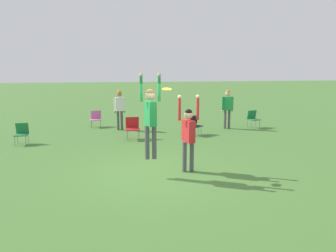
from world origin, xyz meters
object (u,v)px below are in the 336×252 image
Objects in this scene: camping_chair_0 at (133,126)px; camping_chair_4 at (253,118)px; person_defending at (188,131)px; camping_chair_2 at (22,132)px; frisbee at (167,89)px; person_spectator_near at (228,105)px; person_jumping at (150,114)px; camping_chair_3 at (194,124)px; camping_chair_1 at (96,118)px; person_spectator_far at (120,106)px.

camping_chair_0 is 6.19m from camping_chair_4.
person_defending reaches higher than camping_chair_2.
frisbee reaches higher than person_spectator_near.
person_jumping reaches higher than camping_chair_2.
camping_chair_3 is 0.99× the size of camping_chair_4.
person_defending is at bearing -90.00° from person_jumping.
camping_chair_3 is at bearing 67.26° from frisbee.
person_jumping reaches higher than frisbee.
camping_chair_1 is 7.75m from camping_chair_4.
person_spectator_far reaches higher than camping_chair_1.
camping_chair_1 is 0.43× the size of person_spectator_far.
person_spectator_far reaches higher than person_spectator_near.
camping_chair_3 reaches higher than camping_chair_2.
person_spectator_near is at bearing -170.97° from camping_chair_2.
person_defending is at bearing 38.22° from camping_chair_3.
person_spectator_near is (4.68, 1.54, 0.62)m from camping_chair_0.
camping_chair_0 is at bearing -11.73° from person_jumping.
person_defending reaches higher than camping_chair_0.
person_jumping reaches higher than person_defending.
person_spectator_far is (3.84, 2.27, 0.68)m from camping_chair_2.
camping_chair_0 is 0.48× the size of person_spectator_far.
person_jumping reaches higher than person_spectator_near.
camping_chair_3 is 0.45× the size of person_spectator_far.
person_spectator_far is (-1.02, 6.84, -1.20)m from frisbee.
person_spectator_far reaches higher than camping_chair_3.
person_spectator_near is (-1.32, 0.01, 0.64)m from camping_chair_4.
camping_chair_4 is 0.45× the size of person_spectator_near.
camping_chair_0 reaches higher than camping_chair_3.
frisbee is 8.47m from camping_chair_4.
person_spectator_far is at bearing -179.41° from person_defending.
person_jumping is 2.73× the size of camping_chair_3.
person_spectator_far reaches higher than camping_chair_0.
camping_chair_2 is 7.00m from camping_chair_3.
frisbee is at bearing -84.43° from person_jumping.
camping_chair_3 is at bearing -116.13° from person_spectator_near.
person_jumping is 8.71× the size of frisbee.
camping_chair_3 is (2.12, 5.06, -1.86)m from frisbee.
person_spectator_near reaches higher than camping_chair_1.
camping_chair_2 reaches higher than camping_chair_1.
person_jumping is at bearing 32.98° from camping_chair_4.
person_spectator_far is (-6.44, 0.60, 0.64)m from camping_chair_4.
camping_chair_1 is (-2.80, 7.77, -0.70)m from person_defending.
camping_chair_3 is (2.58, 5.21, -1.23)m from person_jumping.
camping_chair_3 is 2.40m from person_spectator_near.
camping_chair_3 is (6.98, 0.48, 0.02)m from camping_chair_2.
camping_chair_3 reaches higher than camping_chair_1.
camping_chair_1 is 1.00× the size of camping_chair_2.
person_defending is 7.82m from camping_chair_4.
person_spectator_far is at bearing -19.78° from camping_chair_4.
person_spectator_near is (3.46, 6.16, -0.02)m from person_defending.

